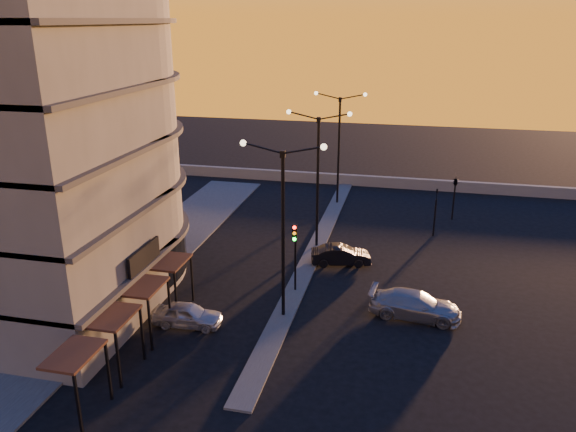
% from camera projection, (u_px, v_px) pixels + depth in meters
% --- Properties ---
extents(ground, '(120.00, 120.00, 0.00)m').
position_uv_depth(ground, '(283.00, 316.00, 30.13)').
color(ground, black).
rests_on(ground, ground).
extents(sidewalk_west, '(5.00, 40.00, 0.12)m').
position_uv_depth(sidewalk_west, '(139.00, 267.00, 36.02)').
color(sidewalk_west, '#464643').
rests_on(sidewalk_west, ground).
extents(median, '(1.20, 36.00, 0.12)m').
position_uv_depth(median, '(316.00, 246.00, 39.30)').
color(median, '#464643').
rests_on(median, ground).
extents(parapet, '(44.00, 0.50, 1.00)m').
position_uv_depth(parapet, '(367.00, 181.00, 53.43)').
color(parapet, slate).
rests_on(parapet, ground).
extents(building, '(14.35, 17.08, 25.00)m').
position_uv_depth(building, '(21.00, 84.00, 29.17)').
color(building, '#615D55').
rests_on(building, ground).
extents(streetlamp_near, '(4.32, 0.32, 9.51)m').
position_uv_depth(streetlamp_near, '(283.00, 218.00, 28.27)').
color(streetlamp_near, black).
rests_on(streetlamp_near, ground).
extents(streetlamp_mid, '(4.32, 0.32, 9.51)m').
position_uv_depth(streetlamp_mid, '(318.00, 169.00, 37.46)').
color(streetlamp_mid, black).
rests_on(streetlamp_mid, ground).
extents(streetlamp_far, '(4.32, 0.32, 9.51)m').
position_uv_depth(streetlamp_far, '(339.00, 140.00, 46.65)').
color(streetlamp_far, black).
rests_on(streetlamp_far, ground).
extents(traffic_light_main, '(0.28, 0.44, 4.25)m').
position_uv_depth(traffic_light_main, '(295.00, 247.00, 31.81)').
color(traffic_light_main, black).
rests_on(traffic_light_main, ground).
extents(signal_east_a, '(0.13, 0.16, 3.60)m').
position_uv_depth(signal_east_a, '(435.00, 211.00, 40.66)').
color(signal_east_a, black).
rests_on(signal_east_a, ground).
extents(signal_east_b, '(0.42, 1.99, 3.60)m').
position_uv_depth(signal_east_b, '(456.00, 182.00, 43.63)').
color(signal_east_b, black).
rests_on(signal_east_b, ground).
extents(car_hatchback, '(3.70, 1.66, 1.24)m').
position_uv_depth(car_hatchback, '(187.00, 315.00, 29.04)').
color(car_hatchback, '#B4B6BC').
rests_on(car_hatchback, ground).
extents(car_sedan, '(4.04, 2.16, 1.26)m').
position_uv_depth(car_sedan, '(341.00, 255.00, 36.33)').
color(car_sedan, black).
rests_on(car_sedan, ground).
extents(car_wagon, '(5.01, 2.39, 1.41)m').
position_uv_depth(car_wagon, '(415.00, 305.00, 29.86)').
color(car_wagon, gray).
rests_on(car_wagon, ground).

